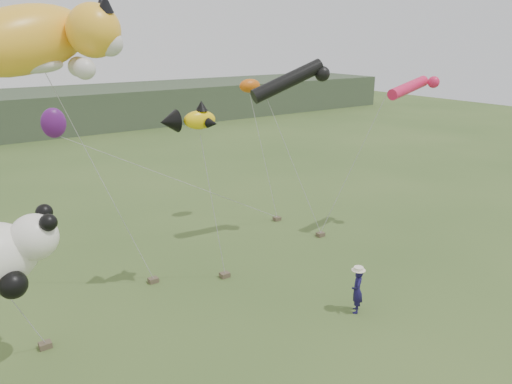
{
  "coord_description": "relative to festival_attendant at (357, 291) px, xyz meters",
  "views": [
    {
      "loc": [
        -10.93,
        -11.05,
        9.5
      ],
      "look_at": [
        -1.09,
        3.0,
        4.14
      ],
      "focal_mm": 35.0,
      "sensor_mm": 36.0,
      "label": 1
    }
  ],
  "objects": [
    {
      "name": "ground",
      "position": [
        -1.14,
        0.1,
        -0.84
      ],
      "size": [
        120.0,
        120.0,
        0.0
      ],
      "primitive_type": "plane",
      "color": "#385123",
      "rests_on": "ground"
    },
    {
      "name": "headland",
      "position": [
        -4.26,
        44.79,
        1.08
      ],
      "size": [
        90.0,
        13.0,
        4.0
      ],
      "color": "#2D3D28",
      "rests_on": "ground"
    },
    {
      "name": "festival_attendant",
      "position": [
        0.0,
        0.0,
        0.0
      ],
      "size": [
        0.72,
        0.71,
        1.68
      ],
      "primitive_type": "imported",
      "rotation": [
        0.0,
        0.0,
        3.91
      ],
      "color": "#171244",
      "rests_on": "ground"
    },
    {
      "name": "sandbag_anchors",
      "position": [
        -2.04,
        6.11,
        -0.74
      ],
      "size": [
        13.85,
        5.25,
        0.19
      ],
      "color": "brown",
      "rests_on": "ground"
    },
    {
      "name": "cat_kite",
      "position": [
        -8.16,
        6.75,
        8.58
      ],
      "size": [
        6.26,
        3.68,
        2.98
      ],
      "color": "yellow",
      "rests_on": "ground"
    },
    {
      "name": "fish_kite",
      "position": [
        -3.95,
        4.82,
        5.84
      ],
      "size": [
        2.06,
        1.41,
        1.08
      ],
      "color": "yellow",
      "rests_on": "ground"
    },
    {
      "name": "tube_kites",
      "position": [
        4.13,
        5.88,
        6.68
      ],
      "size": [
        8.55,
        3.9,
        1.89
      ],
      "color": "black",
      "rests_on": "ground"
    },
    {
      "name": "misc_kites",
      "position": [
        -3.49,
        10.06,
        5.72
      ],
      "size": [
        10.58,
        0.83,
        1.93
      ],
      "color": "#D15A0F",
      "rests_on": "ground"
    }
  ]
}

